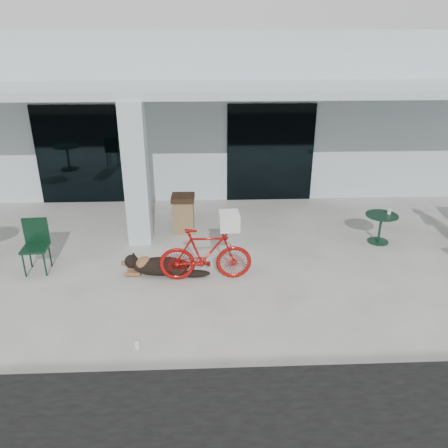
{
  "coord_description": "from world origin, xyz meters",
  "views": [
    {
      "loc": [
        0.01,
        -6.85,
        4.29
      ],
      "look_at": [
        0.34,
        0.85,
        1.0
      ],
      "focal_mm": 35.0,
      "sensor_mm": 36.0,
      "label": 1
    }
  ],
  "objects_px": {
    "cafe_table_far": "(380,229)",
    "trash_receptacle": "(184,214)",
    "bicycle": "(205,254)",
    "cafe_chair_near": "(35,247)",
    "dog": "(161,265)"
  },
  "relations": [
    {
      "from": "cafe_chair_near",
      "to": "trash_receptacle",
      "type": "relative_size",
      "value": 1.17
    },
    {
      "from": "bicycle",
      "to": "dog",
      "type": "xyz_separation_m",
      "value": [
        -0.87,
        0.19,
        -0.32
      ]
    },
    {
      "from": "bicycle",
      "to": "cafe_table_far",
      "type": "relative_size",
      "value": 2.46
    },
    {
      "from": "bicycle",
      "to": "cafe_chair_near",
      "type": "relative_size",
      "value": 1.65
    },
    {
      "from": "cafe_table_far",
      "to": "trash_receptacle",
      "type": "distance_m",
      "value": 4.53
    },
    {
      "from": "trash_receptacle",
      "to": "cafe_chair_near",
      "type": "bearing_deg",
      "value": -146.54
    },
    {
      "from": "bicycle",
      "to": "cafe_chair_near",
      "type": "bearing_deg",
      "value": 81.16
    },
    {
      "from": "cafe_table_far",
      "to": "trash_receptacle",
      "type": "xyz_separation_m",
      "value": [
        -4.46,
        0.8,
        0.12
      ]
    },
    {
      "from": "dog",
      "to": "cafe_table_far",
      "type": "bearing_deg",
      "value": 19.27
    },
    {
      "from": "bicycle",
      "to": "cafe_table_far",
      "type": "distance_m",
      "value": 4.22
    },
    {
      "from": "cafe_chair_near",
      "to": "cafe_table_far",
      "type": "distance_m",
      "value": 7.35
    },
    {
      "from": "bicycle",
      "to": "cafe_chair_near",
      "type": "xyz_separation_m",
      "value": [
        -3.33,
        0.43,
        0.0
      ]
    },
    {
      "from": "bicycle",
      "to": "trash_receptacle",
      "type": "xyz_separation_m",
      "value": [
        -0.51,
        2.29,
        -0.07
      ]
    },
    {
      "from": "bicycle",
      "to": "cafe_chair_near",
      "type": "distance_m",
      "value": 3.35
    },
    {
      "from": "dog",
      "to": "cafe_chair_near",
      "type": "bearing_deg",
      "value": 178.53
    }
  ]
}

